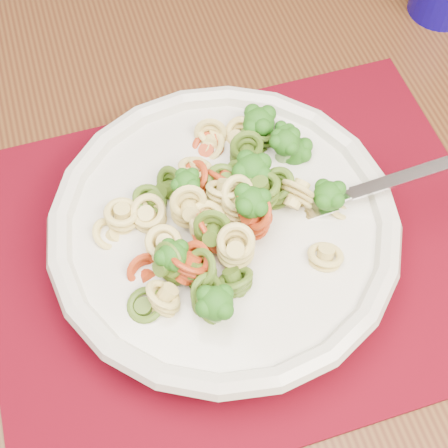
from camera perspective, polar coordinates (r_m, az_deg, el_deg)
dining_table at (r=0.66m, az=-4.42°, el=-0.68°), size 1.43×1.13×0.71m
placemat at (r=0.52m, az=1.73°, el=-2.35°), size 0.50×0.44×0.00m
pasta_bowl at (r=0.50m, az=0.00°, el=-0.51°), size 0.28×0.28×0.05m
pasta_broccoli_heap at (r=0.48m, az=0.00°, el=0.36°), size 0.24×0.24×0.06m
fork at (r=0.50m, az=8.81°, el=1.84°), size 0.18×0.10×0.08m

